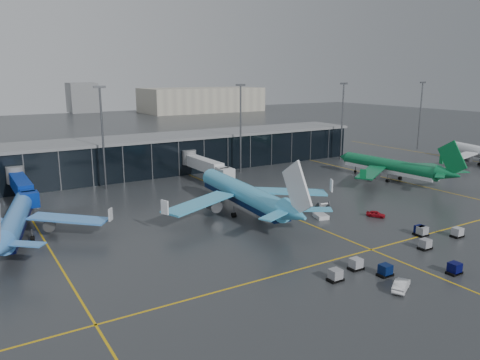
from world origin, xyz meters
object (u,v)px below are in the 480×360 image
airliner_arkefly (14,207)px  mobile_airstair (321,214)px  airliner_aer_lingus (389,158)px  baggage_carts (409,251)px  service_van_white (401,285)px  service_van_red (376,214)px  airliner_klm_near (242,181)px

airliner_arkefly → mobile_airstair: (53.39, -18.83, -4.99)m
airliner_aer_lingus → baggage_carts: (-40.28, -39.41, -5.31)m
service_van_white → service_van_red: bearing=-70.4°
service_van_red → airliner_klm_near: bearing=112.3°
airliner_aer_lingus → service_van_red: bearing=-146.2°
airliner_klm_near → service_van_red: size_ratio=11.83×
mobile_airstair → service_van_red: bearing=-13.0°
airliner_arkefly → airliner_aer_lingus: bearing=12.1°
airliner_klm_near → mobile_airstair: airliner_klm_near is taller
airliner_klm_near → baggage_carts: size_ratio=1.33×
airliner_klm_near → service_van_white: size_ratio=9.59×
airliner_aer_lingus → baggage_carts: airliner_aer_lingus is taller
service_van_red → service_van_white: service_van_white is taller
airliner_aer_lingus → service_van_white: bearing=-141.1°
airliner_arkefly → service_van_white: size_ratio=8.16×
airliner_arkefly → airliner_aer_lingus: size_ratio=0.95×
baggage_carts → service_van_white: 13.55m
airliner_aer_lingus → mobile_airstair: 42.87m
airliner_arkefly → mobile_airstair: size_ratio=10.22×
airliner_aer_lingus → baggage_carts: bearing=-139.1°
baggage_carts → service_van_white: size_ratio=7.21×
mobile_airstair → service_van_white: size_ratio=0.80×
airliner_klm_near → service_van_red: bearing=-33.4°
airliner_arkefly → mobile_airstair: 56.84m
airliner_klm_near → mobile_airstair: bearing=-40.1°
airliner_aer_lingus → airliner_arkefly: bearing=175.3°
airliner_klm_near → airliner_aer_lingus: 50.83m
airliner_klm_near → service_van_red: 27.85m
mobile_airstair → service_van_red: mobile_airstair is taller
mobile_airstair → airliner_arkefly: bearing=176.0°
airliner_aer_lingus → service_van_red: airliner_aer_lingus is taller
baggage_carts → service_van_white: bearing=-145.7°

